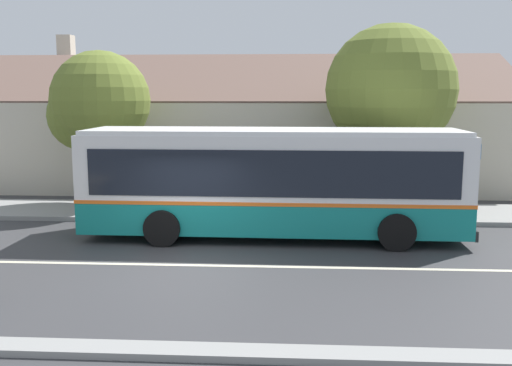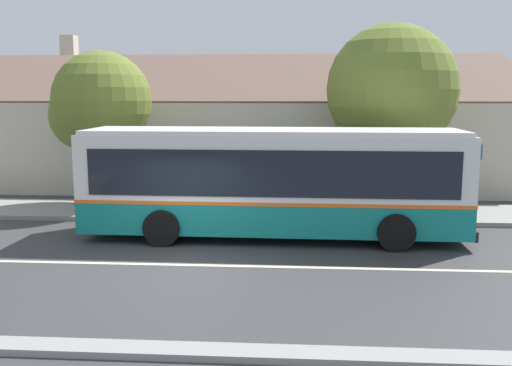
{
  "view_description": "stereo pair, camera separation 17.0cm",
  "coord_description": "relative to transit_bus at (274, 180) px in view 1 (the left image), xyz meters",
  "views": [
    {
      "loc": [
        2.6,
        -13.15,
        4.1
      ],
      "look_at": [
        1.62,
        3.49,
        1.48
      ],
      "focal_mm": 40.0,
      "sensor_mm": 36.0,
      "label": 1
    },
    {
      "loc": [
        2.77,
        -13.14,
        4.1
      ],
      "look_at": [
        1.62,
        3.49,
        1.48
      ],
      "focal_mm": 40.0,
      "sensor_mm": 36.0,
      "label": 2
    }
  ],
  "objects": [
    {
      "name": "bus_stop_sign",
      "position": [
        6.26,
        2.09,
        -0.03
      ],
      "size": [
        0.36,
        0.07,
        2.4
      ],
      "color": "gray",
      "rests_on": "sidewalk_far"
    },
    {
      "name": "community_building",
      "position": [
        -3.44,
        11.28,
        0.33
      ],
      "size": [
        26.92,
        10.37,
        6.96
      ],
      "color": "beige",
      "rests_on": "ground"
    },
    {
      "name": "bench_by_building",
      "position": [
        -5.21,
        2.58,
        -1.1
      ],
      "size": [
        1.75,
        0.51,
        0.94
      ],
      "color": "brown",
      "rests_on": "sidewalk_far"
    },
    {
      "name": "street_tree_primary",
      "position": [
        3.93,
        4.19,
        2.55
      ],
      "size": [
        4.51,
        4.51,
        6.49
      ],
      "color": "#4C3828",
      "rests_on": "ground"
    },
    {
      "name": "curb_near",
      "position": [
        -2.16,
        -7.65,
        -1.61
      ],
      "size": [
        60.0,
        0.5,
        0.12
      ],
      "primitive_type": "cube",
      "color": "gray",
      "rests_on": "ground"
    },
    {
      "name": "street_tree_secondary",
      "position": [
        -6.41,
        3.9,
        2.03
      ],
      "size": [
        3.64,
        3.5,
        5.61
      ],
      "color": "#4C3828",
      "rests_on": "ground"
    },
    {
      "name": "transit_bus",
      "position": [
        0.0,
        0.0,
        0.0
      ],
      "size": [
        10.81,
        2.88,
        3.11
      ],
      "color": "#147F7A",
      "rests_on": "ground"
    },
    {
      "name": "ground_plane",
      "position": [
        -2.16,
        -2.9,
        -1.67
      ],
      "size": [
        300.0,
        300.0,
        0.0
      ],
      "primitive_type": "plane",
      "color": "#38383A"
    },
    {
      "name": "lane_divider_stripe",
      "position": [
        -2.16,
        -2.9,
        -1.67
      ],
      "size": [
        60.0,
        0.16,
        0.01
      ],
      "primitive_type": "cube",
      "color": "beige",
      "rests_on": "ground"
    },
    {
      "name": "sidewalk_far",
      "position": [
        -2.16,
        3.1,
        -1.6
      ],
      "size": [
        60.0,
        3.0,
        0.15
      ],
      "primitive_type": "cube",
      "color": "gray",
      "rests_on": "ground"
    },
    {
      "name": "bench_down_street",
      "position": [
        -0.83,
        2.72,
        -1.09
      ],
      "size": [
        1.87,
        0.51,
        0.94
      ],
      "color": "brown",
      "rests_on": "sidewalk_far"
    }
  ]
}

